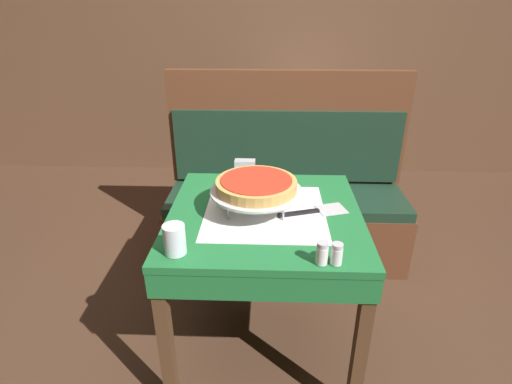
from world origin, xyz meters
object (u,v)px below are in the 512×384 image
Objects in this scene: salt_shaker at (322,253)px; napkin_holder at (245,169)px; water_glass_near at (175,239)px; booth_bench at (286,207)px; dining_table_front at (265,230)px; condiment_caddy at (293,109)px; deep_dish_pizza at (256,185)px; pizza_pan_stand at (256,193)px; pepper_shaker at (337,254)px; pizza_server at (315,211)px; dining_table_rear at (304,126)px.

napkin_holder is at bearing 112.84° from salt_shaker.
napkin_holder is (0.20, 0.66, -0.01)m from water_glass_near.
booth_bench is at bearing 68.73° from water_glass_near.
napkin_holder reaches higher than dining_table_front.
dining_table_front is 5.22× the size of condiment_caddy.
salt_shaker is at bearing -86.41° from booth_bench.
pizza_pan_stand is at bearing 7.13° from deep_dish_pizza.
deep_dish_pizza is at bearing 128.51° from pepper_shaker.
salt_shaker reaches higher than pizza_server.
pizza_server reaches higher than dining_table_front.
condiment_caddy reaches higher than pepper_shaker.
pizza_pan_stand is 2.45× the size of condiment_caddy.
dining_table_front is 0.54× the size of booth_bench.
condiment_caddy is (0.30, 1.27, -0.01)m from napkin_holder.
napkin_holder is at bearing 100.82° from deep_dish_pizza.
water_glass_near is at bearing -131.28° from pizza_pan_stand.
pizza_server is (-0.08, -1.69, 0.13)m from dining_table_rear.
water_glass_near is at bearing -131.28° from deep_dish_pizza.
booth_bench is at bearing 96.35° from pizza_server.
dining_table_rear is 2.44× the size of pizza_server.
water_glass_near is 1.33× the size of salt_shaker.
dining_table_front is 10.36× the size of pepper_shaker.
dining_table_front is 2.43× the size of deep_dish_pizza.
salt_shaker is (0.23, -0.35, -0.08)m from deep_dish_pizza.
booth_bench reaches higher than salt_shaker.
pepper_shaker reaches higher than dining_table_rear.
deep_dish_pizza is 2.15× the size of condiment_caddy.
salt_shaker reaches higher than dining_table_front.
deep_dish_pizza is 0.37m from napkin_holder.
condiment_caddy is at bearing 76.81° from napkin_holder.
salt_shaker is at bearing -67.16° from napkin_holder.
pizza_pan_stand is at bearing -101.31° from booth_bench.
booth_bench reaches higher than pizza_pan_stand.
pizza_pan_stand is at bearing -79.18° from napkin_holder.
dining_table_front is 0.22m from deep_dish_pizza.
water_glass_near is (-0.27, -0.31, -0.07)m from deep_dish_pizza.
booth_bench is 1.22m from salt_shaker.
deep_dish_pizza reaches higher than salt_shaker.
salt_shaker is at bearing -92.76° from dining_table_rear.
water_glass_near is 0.55m from pepper_shaker.
pizza_server is 0.36m from pepper_shaker.
pizza_server is at bearing 87.53° from salt_shaker.
deep_dish_pizza is 0.27m from pizza_server.
deep_dish_pizza is at bearing -79.18° from napkin_holder.
napkin_holder is at bearing -106.48° from dining_table_rear.
pizza_pan_stand is at bearing -98.00° from condiment_caddy.
condiment_caddy is at bearing 82.00° from deep_dish_pizza.
napkin_holder is 1.30m from condiment_caddy.
pizza_pan_stand is at bearing 123.31° from salt_shaker.
water_glass_near is at bearing -134.42° from dining_table_front.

